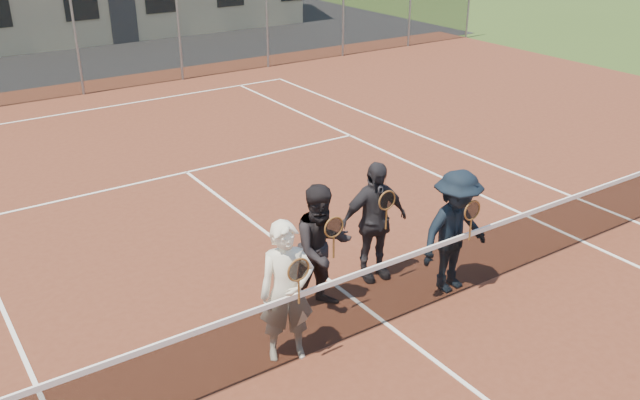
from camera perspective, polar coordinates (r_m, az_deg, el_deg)
The scene contains 9 objects.
ground at distance 26.65m, azimuth -23.21°, elevation 11.23°, with size 220.00×220.00×0.00m, color #2E4619.
court_surface at distance 9.09m, azimuth 5.53°, elevation -10.37°, with size 30.00×30.00×0.02m, color #562819.
court_markings at distance 9.08m, azimuth 5.53°, elevation -10.29°, with size 11.03×23.83×0.01m.
tennis_net at distance 8.80m, azimuth 5.67°, elevation -7.53°, with size 11.68×0.08×1.10m.
perimeter_fence at distance 20.13m, azimuth -19.85°, elevation 12.51°, with size 30.07×0.07×3.02m.
player_a at distance 8.00m, azimuth -2.82°, elevation -7.74°, with size 0.77×0.63×1.80m.
player_b at distance 8.91m, azimuth 0.15°, elevation -4.13°, with size 0.90×0.72×1.80m.
player_c at distance 9.67m, azimuth 4.56°, elevation -1.80°, with size 1.11×0.59×1.80m.
player_d at distance 9.54m, azimuth 11.31°, elevation -2.63°, with size 1.19×0.71×1.80m.
Camera 1 is at (-4.87, -5.69, 5.17)m, focal length 38.00 mm.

